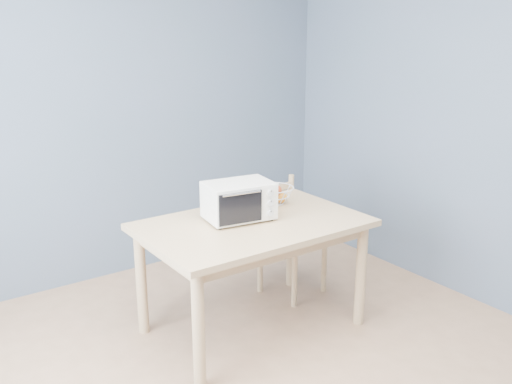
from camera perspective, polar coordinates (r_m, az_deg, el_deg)
room at (r=2.55m, az=3.18°, el=1.48°), size 4.01×4.51×2.61m
dining_table at (r=3.66m, az=-0.34°, el=-4.49°), size 1.40×0.90×0.75m
toaster_oven at (r=3.62m, az=-1.96°, el=-0.87°), size 0.46×0.35×0.25m
fruit_basket at (r=3.97m, az=1.86°, el=-0.25°), size 0.29×0.29×0.14m
dining_chair at (r=4.28m, az=3.28°, el=-4.62°), size 0.46×0.46×0.86m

